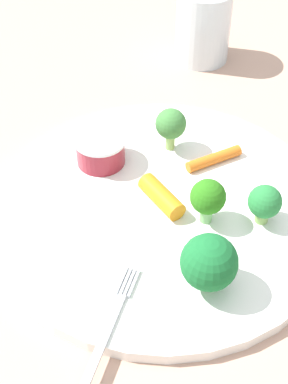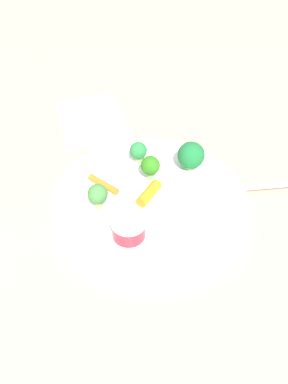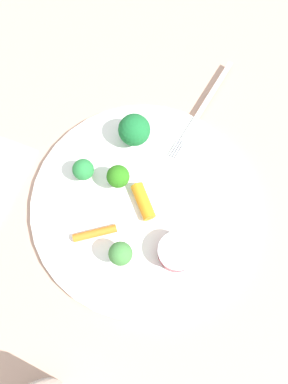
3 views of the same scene
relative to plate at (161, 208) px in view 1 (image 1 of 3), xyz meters
name	(u,v)px [view 1 (image 1 of 3)]	position (x,y,z in m)	size (l,w,h in m)	color
ground_plane	(161,212)	(0.00, 0.00, -0.01)	(2.40, 2.40, 0.00)	tan
plate	(161,208)	(0.00, 0.00, 0.00)	(0.31, 0.31, 0.01)	white
sauce_cup	(101,150)	(-0.06, 0.06, 0.02)	(0.05, 0.05, 0.03)	maroon
broccoli_floret_0	(265,203)	(0.09, -0.02, 0.03)	(0.03, 0.03, 0.04)	#8FB862
broccoli_floret_1	(208,198)	(0.04, -0.02, 0.03)	(0.03, 0.03, 0.04)	#81BE74
broccoli_floret_2	(171,125)	(0.01, 0.08, 0.04)	(0.03, 0.03, 0.05)	#94C067
broccoli_floret_3	(209,263)	(0.03, -0.09, 0.03)	(0.05, 0.05, 0.05)	#91C26E
carrot_stick_0	(160,194)	(0.00, 0.00, 0.01)	(0.02, 0.02, 0.05)	orange
carrot_stick_1	(214,159)	(0.05, 0.06, 0.01)	(0.01, 0.01, 0.06)	orange
fork	(94,364)	(-0.05, -0.16, 0.01)	(0.07, 0.18, 0.00)	silver
drinking_glass	(203,26)	(0.06, 0.27, 0.04)	(0.07, 0.07, 0.09)	silver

